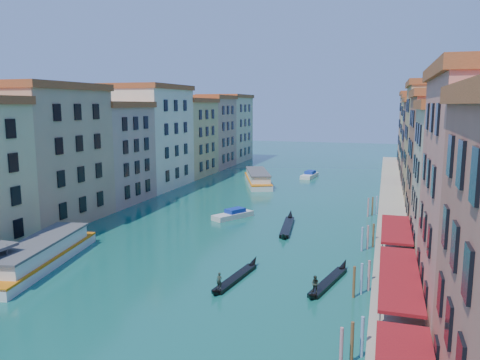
% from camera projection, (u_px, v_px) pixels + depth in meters
% --- Properties ---
extents(left_bank_palazzos, '(12.80, 128.40, 21.00)m').
position_uv_depth(left_bank_palazzos, '(134.00, 143.00, 90.52)').
color(left_bank_palazzos, tan).
rests_on(left_bank_palazzos, ground).
extents(right_bank_palazzos, '(12.80, 128.40, 21.00)m').
position_uv_depth(right_bank_palazzos, '(447.00, 151.00, 74.34)').
color(right_bank_palazzos, '#AD5E48').
rests_on(right_bank_palazzos, ground).
extents(quay, '(4.00, 140.00, 1.00)m').
position_uv_depth(quay, '(391.00, 204.00, 78.16)').
color(quay, '#9F9881').
rests_on(quay, ground).
extents(restaurant_awnings, '(3.20, 44.55, 3.12)m').
position_uv_depth(restaurant_awnings, '(399.00, 278.00, 38.14)').
color(restaurant_awnings, maroon).
rests_on(restaurant_awnings, ground).
extents(mooring_poles_right, '(1.44, 54.24, 3.20)m').
position_uv_depth(mooring_poles_right, '(363.00, 270.00, 44.78)').
color(mooring_poles_right, brown).
rests_on(mooring_poles_right, ground).
extents(vaporetto_near, '(7.70, 19.06, 2.77)m').
position_uv_depth(vaporetto_near, '(40.00, 254.00, 49.68)').
color(vaporetto_near, silver).
rests_on(vaporetto_near, ground).
extents(vaporetto_far, '(10.77, 19.30, 2.83)m').
position_uv_depth(vaporetto_far, '(258.00, 178.00, 101.19)').
color(vaporetto_far, silver).
rests_on(vaporetto_far, ground).
extents(gondola_fore, '(2.29, 10.44, 2.08)m').
position_uv_depth(gondola_fore, '(236.00, 277.00, 45.66)').
color(gondola_fore, black).
rests_on(gondola_fore, ground).
extents(gondola_right, '(3.27, 10.61, 2.14)m').
position_uv_depth(gondola_right, '(328.00, 281.00, 44.50)').
color(gondola_right, black).
rests_on(gondola_right, ground).
extents(gondola_far, '(2.57, 13.31, 1.88)m').
position_uv_depth(gondola_far, '(287.00, 225.00, 64.90)').
color(gondola_far, black).
rests_on(gondola_far, ground).
extents(motorboat_mid, '(5.25, 6.91, 1.40)m').
position_uv_depth(motorboat_mid, '(233.00, 214.00, 70.80)').
color(motorboat_mid, beige).
rests_on(motorboat_mid, ground).
extents(motorboat_far, '(3.31, 7.75, 1.56)m').
position_uv_depth(motorboat_far, '(310.00, 175.00, 110.17)').
color(motorboat_far, silver).
rests_on(motorboat_far, ground).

